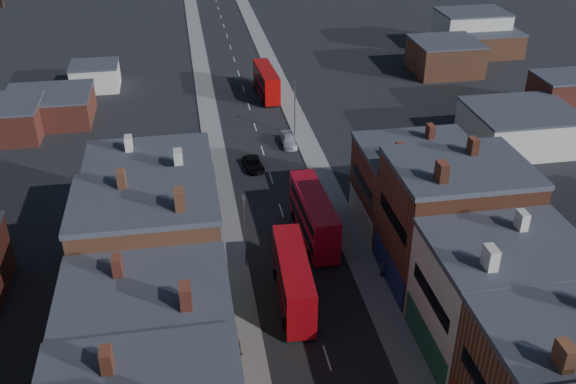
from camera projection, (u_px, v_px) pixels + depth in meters
name	position (u px, v px, depth m)	size (l,w,h in m)	color
pavement_west	(218.00, 174.00, 81.64)	(3.00, 200.00, 0.12)	gray
pavement_east	(318.00, 166.00, 83.55)	(3.00, 200.00, 0.12)	gray
lamp_post_2	(245.00, 227.00, 62.41)	(0.25, 0.70, 8.12)	slate
lamp_post_3	(295.00, 105.00, 89.61)	(0.25, 0.70, 8.12)	slate
bus_0	(293.00, 279.00, 58.58)	(3.28, 11.52, 4.93)	red
bus_1	(314.00, 215.00, 67.91)	(3.35, 12.01, 5.15)	#BA0A1E
bus_2	(266.00, 81.00, 104.17)	(3.17, 10.98, 4.69)	#A00807
car_2	(253.00, 164.00, 82.80)	(2.21, 4.79, 1.33)	black
car_3	(289.00, 141.00, 88.86)	(1.88, 4.63, 1.35)	silver
ped_1	(237.00, 347.00, 53.25)	(0.85, 0.46, 1.74)	#41201A
ped_3	(382.00, 269.00, 62.68)	(0.96, 0.44, 1.64)	#625D54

